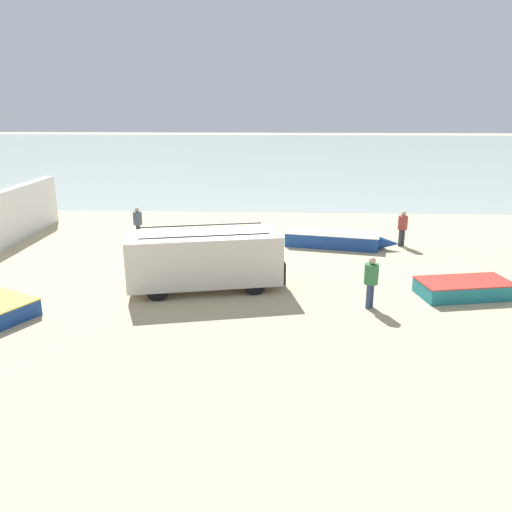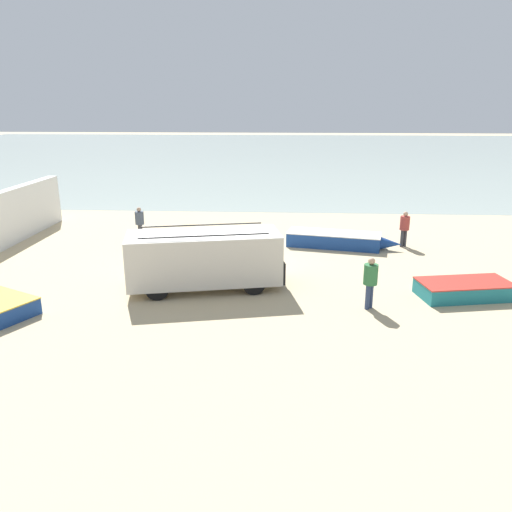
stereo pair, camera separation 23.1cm
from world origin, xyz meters
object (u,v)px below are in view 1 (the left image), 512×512
at_px(fishing_rowboat_0, 467,288).
at_px(fisherman_0, 138,221).
at_px(parked_van, 205,258).
at_px(fisherman_1, 371,278).
at_px(fishing_rowboat_1, 336,239).
at_px(fisherman_2, 403,225).

xyz_separation_m(fishing_rowboat_0, fisherman_0, (-13.28, 6.70, 0.69)).
xyz_separation_m(parked_van, fisherman_1, (5.57, -1.54, -0.10)).
xyz_separation_m(parked_van, fishing_rowboat_1, (5.27, 5.78, -0.80)).
relative_size(fishing_rowboat_1, fisherman_0, 3.24).
bearing_deg(fisherman_2, parked_van, -78.75).
relative_size(fisherman_0, fisherman_2, 0.98).
bearing_deg(fisherman_0, fisherman_1, 102.21).
relative_size(fishing_rowboat_0, fisherman_0, 2.39).
distance_m(fishing_rowboat_1, fisherman_2, 3.11).
distance_m(parked_van, fisherman_0, 7.64).
xyz_separation_m(fishing_rowboat_0, fishing_rowboat_1, (-3.82, 6.10, 0.05)).
bearing_deg(fisherman_0, fisherman_2, 139.35).
height_order(parked_van, fishing_rowboat_1, parked_van).
distance_m(parked_van, fishing_rowboat_1, 7.86).
distance_m(fisherman_1, fisherman_2, 7.98).
relative_size(parked_van, fisherman_2, 3.45).
distance_m(fishing_rowboat_1, fisherman_1, 7.36).
xyz_separation_m(parked_van, fishing_rowboat_0, (9.09, -0.32, -0.85)).
bearing_deg(fishing_rowboat_0, fisherman_2, 86.35).
bearing_deg(parked_van, fishing_rowboat_1, 35.35).
height_order(fishing_rowboat_0, fishing_rowboat_1, fishing_rowboat_1).
bearing_deg(fishing_rowboat_1, fishing_rowboat_0, -46.03).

